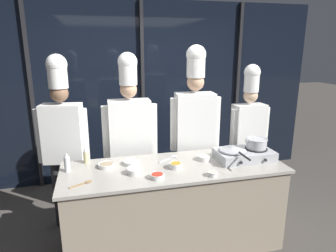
{
  "coord_description": "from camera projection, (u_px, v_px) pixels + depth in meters",
  "views": [
    {
      "loc": [
        -0.74,
        -2.68,
        2.06
      ],
      "look_at": [
        0.0,
        0.25,
        1.24
      ],
      "focal_mm": 32.0,
      "sensor_mm": 36.0,
      "label": 1
    }
  ],
  "objects": [
    {
      "name": "prep_bowl_onion",
      "position": [
        134.0,
        171.0,
        2.8
      ],
      "size": [
        0.15,
        0.15,
        0.06
      ],
      "color": "white",
      "rests_on": "demo_counter"
    },
    {
      "name": "ground_plane",
      "position": [
        174.0,
        243.0,
        3.22
      ],
      "size": [
        24.0,
        24.0,
        0.0
      ],
      "primitive_type": "plane",
      "color": "#47423D"
    },
    {
      "name": "chef_line",
      "position": [
        195.0,
        120.0,
        3.56
      ],
      "size": [
        0.6,
        0.27,
        2.07
      ],
      "rotation": [
        0.0,
        0.0,
        3.06
      ],
      "color": "#2D3856",
      "rests_on": "ground_plane"
    },
    {
      "name": "demo_counter",
      "position": [
        174.0,
        206.0,
        3.1
      ],
      "size": [
        2.21,
        0.79,
        0.89
      ],
      "color": "gray",
      "rests_on": "ground_plane"
    },
    {
      "name": "squeeze_bottle_clear",
      "position": [
        67.0,
        163.0,
        2.83
      ],
      "size": [
        0.05,
        0.05,
        0.19
      ],
      "color": "white",
      "rests_on": "demo_counter"
    },
    {
      "name": "prep_bowl_carrots",
      "position": [
        176.0,
        165.0,
        2.92
      ],
      "size": [
        0.13,
        0.13,
        0.06
      ],
      "color": "white",
      "rests_on": "demo_counter"
    },
    {
      "name": "chef_head",
      "position": [
        63.0,
        132.0,
        3.26
      ],
      "size": [
        0.55,
        0.29,
        1.97
      ],
      "rotation": [
        0.0,
        0.0,
        2.96
      ],
      "color": "#232326",
      "rests_on": "ground_plane"
    },
    {
      "name": "prep_bowl_chicken",
      "position": [
        213.0,
        174.0,
        2.75
      ],
      "size": [
        0.09,
        0.09,
        0.04
      ],
      "color": "white",
      "rests_on": "demo_counter"
    },
    {
      "name": "squeeze_bottle_oil",
      "position": [
        86.0,
        156.0,
        3.05
      ],
      "size": [
        0.06,
        0.06,
        0.16
      ],
      "color": "beige",
      "rests_on": "demo_counter"
    },
    {
      "name": "prep_bowl_mushrooms",
      "position": [
        106.0,
        165.0,
        2.96
      ],
      "size": [
        0.17,
        0.17,
        0.04
      ],
      "color": "white",
      "rests_on": "demo_counter"
    },
    {
      "name": "serving_spoon_slotted",
      "position": [
        85.0,
        183.0,
        2.61
      ],
      "size": [
        0.2,
        0.12,
        0.02
      ],
      "color": "olive",
      "rests_on": "demo_counter"
    },
    {
      "name": "chef_pastry",
      "position": [
        248.0,
        126.0,
        3.84
      ],
      "size": [
        0.54,
        0.23,
        1.84
      ],
      "rotation": [
        0.0,
        0.0,
        3.17
      ],
      "color": "#2D3856",
      "rests_on": "ground_plane"
    },
    {
      "name": "frying_pan",
      "position": [
        233.0,
        149.0,
        3.09
      ],
      "size": [
        0.29,
        0.5,
        0.04
      ],
      "color": "#ADAFB5",
      "rests_on": "portable_stove"
    },
    {
      "name": "serving_spoon_solid",
      "position": [
        172.0,
        157.0,
        3.2
      ],
      "size": [
        0.25,
        0.18,
        0.02
      ],
      "color": "#B2B5BA",
      "rests_on": "demo_counter"
    },
    {
      "name": "window_wall_back",
      "position": [
        143.0,
        93.0,
        4.59
      ],
      "size": [
        5.54,
        0.09,
        2.7
      ],
      "color": "black",
      "rests_on": "ground_plane"
    },
    {
      "name": "chef_sous",
      "position": [
        130.0,
        129.0,
        3.47
      ],
      "size": [
        0.63,
        0.26,
        1.99
      ],
      "rotation": [
        0.0,
        0.0,
        3.11
      ],
      "color": "#232326",
      "rests_on": "ground_plane"
    },
    {
      "name": "stock_pot",
      "position": [
        257.0,
        143.0,
        3.15
      ],
      "size": [
        0.24,
        0.21,
        0.11
      ],
      "color": "#B7BABF",
      "rests_on": "portable_stove"
    },
    {
      "name": "prep_bowl_chili_flakes",
      "position": [
        157.0,
        176.0,
        2.7
      ],
      "size": [
        0.13,
        0.13,
        0.05
      ],
      "color": "white",
      "rests_on": "demo_counter"
    },
    {
      "name": "prep_bowl_garlic",
      "position": [
        132.0,
        162.0,
        3.03
      ],
      "size": [
        0.17,
        0.17,
        0.04
      ],
      "color": "white",
      "rests_on": "demo_counter"
    },
    {
      "name": "portable_stove",
      "position": [
        244.0,
        155.0,
        3.15
      ],
      "size": [
        0.59,
        0.37,
        0.11
      ],
      "color": "#B2B5BA",
      "rests_on": "demo_counter"
    },
    {
      "name": "prep_bowl_noodles",
      "position": [
        204.0,
        158.0,
        3.14
      ],
      "size": [
        0.13,
        0.13,
        0.05
      ],
      "color": "white",
      "rests_on": "demo_counter"
    }
  ]
}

